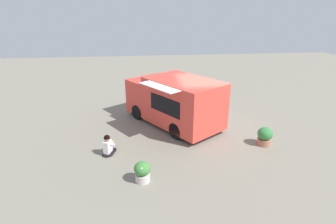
{
  "coord_description": "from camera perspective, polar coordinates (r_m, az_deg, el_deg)",
  "views": [
    {
      "loc": [
        11.72,
        -3.07,
        5.42
      ],
      "look_at": [
        1.05,
        -1.86,
        1.2
      ],
      "focal_mm": 29.08,
      "sensor_mm": 36.0,
      "label": 1
    }
  ],
  "objects": [
    {
      "name": "planter_flowering_near",
      "position": [
        11.95,
        19.64,
        -4.79
      ],
      "size": [
        0.62,
        0.62,
        0.77
      ],
      "color": "#B06E53",
      "rests_on": "ground_plane"
    },
    {
      "name": "planter_flowering_far",
      "position": [
        9.12,
        -5.38,
        -12.31
      ],
      "size": [
        0.55,
        0.55,
        0.71
      ],
      "color": "beige",
      "rests_on": "ground_plane"
    },
    {
      "name": "trash_bin",
      "position": [
        16.83,
        -3.38,
        4.18
      ],
      "size": [
        0.49,
        0.49,
        0.86
      ],
      "color": "#595151",
      "rests_on": "ground_plane"
    },
    {
      "name": "ground_plane",
      "position": [
        13.28,
        7.51,
        -2.86
      ],
      "size": [
        40.0,
        40.0,
        0.0
      ],
      "primitive_type": "plane",
      "color": "gray"
    },
    {
      "name": "food_truck",
      "position": [
        13.0,
        1.29,
        2.1
      ],
      "size": [
        5.35,
        4.61,
        2.32
      ],
      "color": "#E64236",
      "rests_on": "ground_plane"
    },
    {
      "name": "person_customer",
      "position": [
        10.83,
        -12.45,
        -7.03
      ],
      "size": [
        0.77,
        0.61,
        0.85
      ],
      "color": "black",
      "rests_on": "ground_plane"
    }
  ]
}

